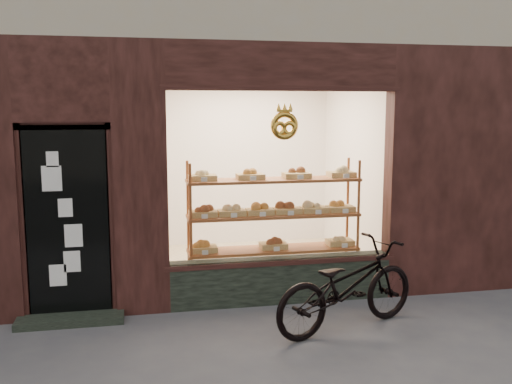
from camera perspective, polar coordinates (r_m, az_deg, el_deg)
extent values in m
cube|color=black|center=(7.04, 2.53, -8.76)|extent=(2.70, 0.25, 0.55)
cube|color=black|center=(6.63, -18.31, -2.92)|extent=(0.90, 0.04, 2.15)
cube|color=black|center=(6.76, -18.05, -12.03)|extent=(1.15, 0.35, 0.08)
torus|color=gold|center=(6.63, 2.86, 6.64)|extent=(0.33, 0.07, 0.33)
cube|color=brown|center=(7.51, 1.72, -9.47)|extent=(2.20, 0.45, 0.04)
cube|color=brown|center=(7.37, 1.74, -5.77)|extent=(2.20, 0.45, 0.03)
cube|color=brown|center=(7.27, 1.75, -2.32)|extent=(2.20, 0.45, 0.04)
cube|color=brown|center=(7.20, 1.77, 1.20)|extent=(2.20, 0.45, 0.04)
cylinder|color=brown|center=(6.95, -6.52, -4.15)|extent=(0.04, 0.04, 1.70)
cylinder|color=brown|center=(7.43, 10.17, -3.39)|extent=(0.04, 0.04, 1.70)
cylinder|color=brown|center=(7.33, -6.79, -3.50)|extent=(0.04, 0.04, 1.70)
cylinder|color=brown|center=(7.79, 9.11, -2.83)|extent=(0.04, 0.04, 1.70)
cube|color=olive|center=(7.21, -5.28, -5.69)|extent=(0.34, 0.24, 0.07)
sphere|color=#BA6631|center=(7.19, -5.29, -5.03)|extent=(0.11, 0.11, 0.11)
cube|color=silver|center=(7.03, -5.11, -6.05)|extent=(0.07, 0.01, 0.05)
cube|color=olive|center=(7.35, 1.74, -5.37)|extent=(0.34, 0.24, 0.07)
sphere|color=brown|center=(7.33, 1.74, -4.72)|extent=(0.11, 0.11, 0.11)
cube|color=silver|center=(7.18, 2.08, -5.71)|extent=(0.07, 0.01, 0.05)
cube|color=olive|center=(7.61, 8.38, -4.99)|extent=(0.34, 0.24, 0.07)
sphere|color=tan|center=(7.59, 8.39, -4.37)|extent=(0.11, 0.11, 0.11)
cube|color=silver|center=(7.44, 8.86, -5.31)|extent=(0.08, 0.01, 0.05)
cube|color=olive|center=(7.11, -5.33, -2.17)|extent=(0.34, 0.24, 0.07)
sphere|color=brown|center=(7.10, -5.33, -1.50)|extent=(0.11, 0.11, 0.11)
cube|color=silver|center=(6.93, -5.16, -2.45)|extent=(0.07, 0.01, 0.06)
cube|color=olive|center=(7.16, -2.46, -2.07)|extent=(0.34, 0.24, 0.07)
sphere|color=tan|center=(7.14, -2.46, -1.40)|extent=(0.11, 0.11, 0.11)
cube|color=silver|center=(6.98, -2.22, -2.34)|extent=(0.08, 0.01, 0.06)
cube|color=olive|center=(7.22, 0.37, -1.97)|extent=(0.34, 0.24, 0.07)
sphere|color=#BA6631|center=(7.21, 0.37, -1.30)|extent=(0.11, 0.11, 0.11)
cube|color=silver|center=(7.04, 0.68, -2.24)|extent=(0.07, 0.01, 0.06)
cube|color=olive|center=(7.30, 3.13, -1.87)|extent=(0.34, 0.24, 0.07)
sphere|color=brown|center=(7.29, 3.14, -1.21)|extent=(0.11, 0.11, 0.11)
cube|color=silver|center=(7.13, 3.51, -2.12)|extent=(0.07, 0.01, 0.06)
cube|color=olive|center=(7.40, 5.83, -1.76)|extent=(0.34, 0.24, 0.07)
sphere|color=tan|center=(7.39, 5.84, -1.11)|extent=(0.11, 0.11, 0.11)
cube|color=silver|center=(7.23, 6.27, -2.01)|extent=(0.08, 0.01, 0.06)
cube|color=olive|center=(7.52, 8.45, -1.65)|extent=(0.34, 0.24, 0.07)
sphere|color=#BA6631|center=(7.50, 8.47, -1.01)|extent=(0.11, 0.11, 0.11)
cube|color=silver|center=(7.34, 8.94, -1.90)|extent=(0.08, 0.01, 0.06)
cube|color=olive|center=(7.04, -5.37, 1.43)|extent=(0.34, 0.24, 0.07)
sphere|color=tan|center=(7.03, -5.38, 2.12)|extent=(0.11, 0.11, 0.11)
cube|color=silver|center=(6.86, -5.21, 1.25)|extent=(0.07, 0.01, 0.06)
cube|color=olive|center=(7.13, -0.58, 1.55)|extent=(0.34, 0.24, 0.07)
sphere|color=#BA6631|center=(7.12, -0.58, 2.23)|extent=(0.11, 0.11, 0.11)
cube|color=silver|center=(6.95, -0.29, 1.38)|extent=(0.08, 0.01, 0.06)
cube|color=olive|center=(7.27, 4.08, 1.66)|extent=(0.34, 0.24, 0.07)
sphere|color=brown|center=(7.26, 4.08, 2.33)|extent=(0.11, 0.11, 0.11)
cube|color=silver|center=(7.09, 4.48, 1.49)|extent=(0.07, 0.01, 0.06)
cube|color=olive|center=(7.45, 8.53, 1.76)|extent=(0.34, 0.24, 0.07)
sphere|color=tan|center=(7.44, 8.54, 2.41)|extent=(0.11, 0.11, 0.11)
cube|color=silver|center=(7.28, 9.02, 1.59)|extent=(0.08, 0.01, 0.06)
imported|color=black|center=(6.22, 9.07, -9.26)|extent=(1.92, 1.22, 0.95)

